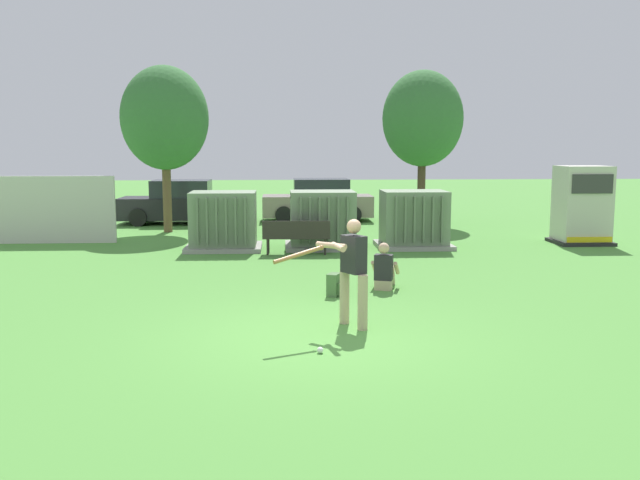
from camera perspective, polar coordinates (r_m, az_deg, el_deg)
name	(u,v)px	position (r m, az deg, el deg)	size (l,w,h in m)	color
ground_plane	(318,336)	(10.58, -0.19, -8.00)	(96.00, 96.00, 0.00)	#51933D
fence_panel	(33,210)	(22.00, -22.78, 2.33)	(4.80, 0.12, 2.00)	beige
transformer_west	(224,221)	(19.29, -8.03, 1.54)	(2.10, 1.70, 1.62)	#9E9B93
transformer_mid_west	(322,220)	(19.36, 0.21, 1.64)	(2.10, 1.70, 1.62)	#9E9B93
transformer_mid_east	(414,220)	(19.70, 7.81, 1.67)	(2.10, 1.70, 1.62)	#9E9B93
generator_enclosure	(582,205)	(21.65, 20.97, 2.70)	(1.60, 1.40, 2.30)	#262626
park_bench	(296,235)	(18.24, -1.98, 0.45)	(1.82, 0.50, 0.92)	#2D2823
batter	(351,267)	(10.89, 2.58, -2.28)	(1.49, 1.08, 1.74)	tan
sports_ball	(320,350)	(9.73, 0.02, -9.15)	(0.09, 0.09, 0.09)	white
seated_spectator	(384,270)	(13.96, 5.38, -2.54)	(0.64, 0.78, 0.96)	tan
backpack	(334,285)	(13.28, 1.21, -3.77)	(0.35, 0.37, 0.44)	#4C723F
tree_left	(165,118)	(23.49, -12.80, 9.84)	(2.88, 2.88, 5.50)	brown
tree_center_left	(423,119)	(25.62, 8.54, 9.93)	(2.94, 2.94, 5.61)	#4C3828
parked_car_leftmost	(179,203)	(26.06, -11.67, 3.01)	(4.22, 1.97, 1.62)	black
parked_car_left_of_center	(318,201)	(26.49, -0.15, 3.25)	(4.20, 1.92, 1.62)	gray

